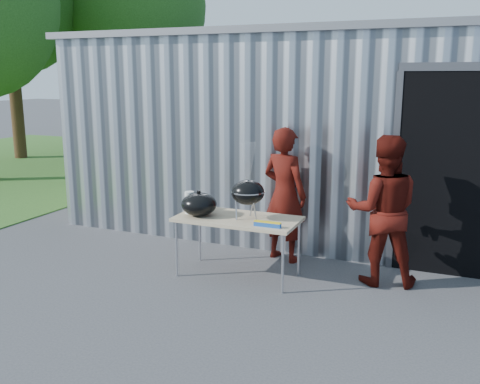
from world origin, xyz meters
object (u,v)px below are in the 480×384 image
at_px(person_cook, 284,195).
at_px(person_bystander, 383,211).
at_px(kettle_grill, 248,185).
at_px(folding_table, 238,221).

bearing_deg(person_cook, person_bystander, -176.79).
bearing_deg(person_cook, kettle_grill, 94.76).
relative_size(kettle_grill, person_cook, 0.52).
height_order(folding_table, person_cook, person_cook).
height_order(person_cook, person_bystander, person_cook).
bearing_deg(folding_table, person_bystander, 15.65).
xyz_separation_m(kettle_grill, person_cook, (0.19, 0.83, -0.28)).
xyz_separation_m(folding_table, person_cook, (0.33, 0.81, 0.19)).
bearing_deg(folding_table, person_cook, 67.97).
xyz_separation_m(folding_table, person_bystander, (1.66, 0.47, 0.18)).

